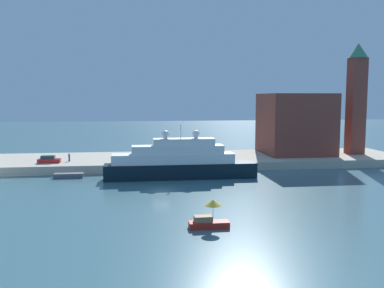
{
  "coord_description": "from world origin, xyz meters",
  "views": [
    {
      "loc": [
        -3.74,
        -65.22,
        14.57
      ],
      "look_at": [
        5.66,
        6.0,
        6.68
      ],
      "focal_mm": 39.61,
      "sensor_mm": 36.0,
      "label": 1
    }
  ],
  "objects_px": {
    "large_yacht": "(179,162)",
    "harbor_building": "(295,124)",
    "parked_car": "(49,160)",
    "person_figure": "(69,157)",
    "mooring_bollard": "(153,162)",
    "work_barge": "(69,175)",
    "small_motorboat": "(209,217)",
    "bell_tower": "(356,95)"
  },
  "relations": [
    {
      "from": "work_barge",
      "to": "harbor_building",
      "type": "height_order",
      "value": "harbor_building"
    },
    {
      "from": "small_motorboat",
      "to": "work_barge",
      "type": "relative_size",
      "value": 0.86
    },
    {
      "from": "harbor_building",
      "to": "person_figure",
      "type": "bearing_deg",
      "value": -173.52
    },
    {
      "from": "person_figure",
      "to": "mooring_bollard",
      "type": "xyz_separation_m",
      "value": [
        16.66,
        -5.61,
        -0.43
      ]
    },
    {
      "from": "small_motorboat",
      "to": "work_barge",
      "type": "distance_m",
      "value": 38.65
    },
    {
      "from": "large_yacht",
      "to": "parked_car",
      "type": "relative_size",
      "value": 6.27
    },
    {
      "from": "harbor_building",
      "to": "person_figure",
      "type": "relative_size",
      "value": 8.77
    },
    {
      "from": "harbor_building",
      "to": "mooring_bollard",
      "type": "distance_m",
      "value": 35.73
    },
    {
      "from": "parked_car",
      "to": "mooring_bollard",
      "type": "xyz_separation_m",
      "value": [
        20.36,
        -4.06,
        -0.26
      ]
    },
    {
      "from": "work_barge",
      "to": "mooring_bollard",
      "type": "xyz_separation_m",
      "value": [
        15.43,
        3.63,
        1.62
      ]
    },
    {
      "from": "bell_tower",
      "to": "person_figure",
      "type": "xyz_separation_m",
      "value": [
        -63.41,
        -3.46,
        -12.65
      ]
    },
    {
      "from": "large_yacht",
      "to": "small_motorboat",
      "type": "height_order",
      "value": "large_yacht"
    },
    {
      "from": "harbor_building",
      "to": "mooring_bollard",
      "type": "relative_size",
      "value": 21.17
    },
    {
      "from": "person_figure",
      "to": "mooring_bollard",
      "type": "distance_m",
      "value": 17.59
    },
    {
      "from": "small_motorboat",
      "to": "harbor_building",
      "type": "distance_m",
      "value": 56.05
    },
    {
      "from": "large_yacht",
      "to": "mooring_bollard",
      "type": "bearing_deg",
      "value": 123.16
    },
    {
      "from": "person_figure",
      "to": "parked_car",
      "type": "bearing_deg",
      "value": -157.26
    },
    {
      "from": "harbor_building",
      "to": "bell_tower",
      "type": "height_order",
      "value": "bell_tower"
    },
    {
      "from": "small_motorboat",
      "to": "person_figure",
      "type": "bearing_deg",
      "value": 117.12
    },
    {
      "from": "large_yacht",
      "to": "harbor_building",
      "type": "relative_size",
      "value": 1.84
    },
    {
      "from": "parked_car",
      "to": "small_motorboat",
      "type": "bearing_deg",
      "value": -58.07
    },
    {
      "from": "bell_tower",
      "to": "mooring_bollard",
      "type": "relative_size",
      "value": 35.71
    },
    {
      "from": "work_barge",
      "to": "mooring_bollard",
      "type": "bearing_deg",
      "value": 13.23
    },
    {
      "from": "harbor_building",
      "to": "bell_tower",
      "type": "xyz_separation_m",
      "value": [
        13.49,
        -2.22,
        6.53
      ]
    },
    {
      "from": "parked_car",
      "to": "bell_tower",
      "type": "bearing_deg",
      "value": 4.27
    },
    {
      "from": "person_figure",
      "to": "mooring_bollard",
      "type": "height_order",
      "value": "person_figure"
    },
    {
      "from": "harbor_building",
      "to": "large_yacht",
      "type": "bearing_deg",
      "value": -147.81
    },
    {
      "from": "large_yacht",
      "to": "person_figure",
      "type": "distance_m",
      "value": 24.53
    },
    {
      "from": "person_figure",
      "to": "bell_tower",
      "type": "bearing_deg",
      "value": 3.12
    },
    {
      "from": "large_yacht",
      "to": "person_figure",
      "type": "height_order",
      "value": "large_yacht"
    },
    {
      "from": "work_barge",
      "to": "parked_car",
      "type": "xyz_separation_m",
      "value": [
        -4.93,
        7.69,
        1.88
      ]
    },
    {
      "from": "large_yacht",
      "to": "mooring_bollard",
      "type": "height_order",
      "value": "large_yacht"
    },
    {
      "from": "small_motorboat",
      "to": "parked_car",
      "type": "bearing_deg",
      "value": 121.93
    },
    {
      "from": "bell_tower",
      "to": "mooring_bollard",
      "type": "xyz_separation_m",
      "value": [
        -46.75,
        -9.07,
        -13.08
      ]
    },
    {
      "from": "work_barge",
      "to": "harbor_building",
      "type": "xyz_separation_m",
      "value": [
        48.69,
        14.91,
        8.17
      ]
    },
    {
      "from": "work_barge",
      "to": "small_motorboat",
      "type": "bearing_deg",
      "value": -58.26
    },
    {
      "from": "parked_car",
      "to": "mooring_bollard",
      "type": "distance_m",
      "value": 20.77
    },
    {
      "from": "harbor_building",
      "to": "parked_car",
      "type": "distance_m",
      "value": 54.47
    },
    {
      "from": "large_yacht",
      "to": "work_barge",
      "type": "height_order",
      "value": "large_yacht"
    },
    {
      "from": "work_barge",
      "to": "parked_car",
      "type": "bearing_deg",
      "value": 122.69
    },
    {
      "from": "large_yacht",
      "to": "harbor_building",
      "type": "distance_m",
      "value": 34.48
    },
    {
      "from": "large_yacht",
      "to": "work_barge",
      "type": "xyz_separation_m",
      "value": [
        -19.9,
        3.21,
        -2.54
      ]
    }
  ]
}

